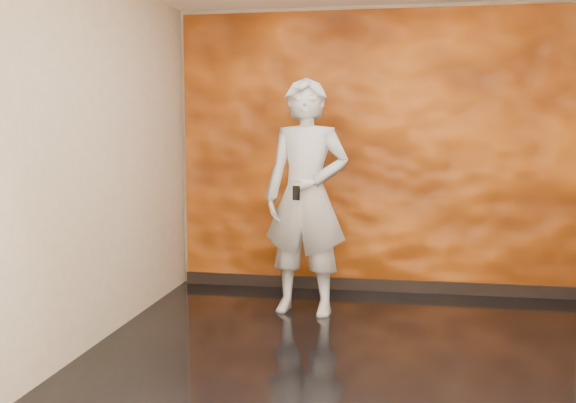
% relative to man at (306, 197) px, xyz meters
% --- Properties ---
extents(room, '(4.02, 4.02, 2.81)m').
position_rel_man_xyz_m(room, '(0.57, -1.07, 0.38)').
color(room, black).
rests_on(room, ground).
extents(feature_wall, '(3.90, 0.06, 2.75)m').
position_rel_man_xyz_m(feature_wall, '(0.57, 0.89, 0.36)').
color(feature_wall, orange).
rests_on(feature_wall, ground).
extents(baseboard, '(3.90, 0.04, 0.12)m').
position_rel_man_xyz_m(baseboard, '(0.57, 0.85, -0.96)').
color(baseboard, black).
rests_on(baseboard, ground).
extents(man, '(0.81, 0.60, 2.04)m').
position_rel_man_xyz_m(man, '(0.00, 0.00, 0.00)').
color(man, '#989CA7').
rests_on(man, ground).
extents(phone, '(0.06, 0.04, 0.12)m').
position_rel_man_xyz_m(phone, '(-0.04, -0.33, 0.07)').
color(phone, black).
rests_on(phone, man).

